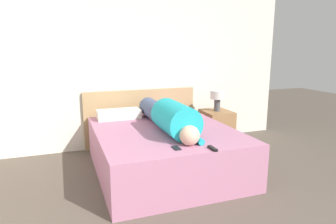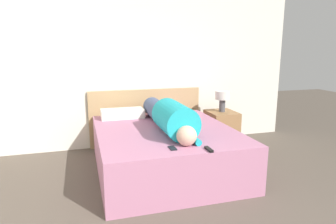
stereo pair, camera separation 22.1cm
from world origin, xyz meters
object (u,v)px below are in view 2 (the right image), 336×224
bed (165,150)px  tv_remote (209,149)px  nightstand (221,129)px  person_lying (169,117)px  cell_phone (172,148)px  pillow_near_headboard (122,113)px  table_lamp (222,97)px

bed → tv_remote: 0.97m
nightstand → tv_remote: 1.86m
bed → person_lying: size_ratio=1.17×
cell_phone → pillow_near_headboard: bearing=101.0°
pillow_near_headboard → cell_phone: size_ratio=4.74×
tv_remote → pillow_near_headboard: bearing=110.7°
tv_remote → cell_phone: tv_remote is taller
tv_remote → cell_phone: bearing=155.4°
nightstand → table_lamp: size_ratio=1.74×
table_lamp → tv_remote: size_ratio=2.19×
bed → pillow_near_headboard: pillow_near_headboard is taller
person_lying → bed: bearing=122.8°
pillow_near_headboard → tv_remote: pillow_near_headboard is taller
nightstand → pillow_near_headboard: bearing=177.0°
bed → cell_phone: bearing=-99.9°
person_lying → table_lamp: bearing=34.1°
table_lamp → pillow_near_headboard: bearing=177.0°
table_lamp → person_lying: person_lying is taller
person_lying → tv_remote: size_ratio=11.22×
tv_remote → cell_phone: (-0.33, 0.15, -0.01)m
table_lamp → tv_remote: table_lamp is taller
nightstand → person_lying: size_ratio=0.34×
bed → person_lying: person_lying is taller
bed → tv_remote: size_ratio=13.16×
table_lamp → bed: bearing=-149.1°
nightstand → tv_remote: (-0.93, -1.59, 0.28)m
nightstand → cell_phone: (-1.27, -1.44, 0.28)m
table_lamp → nightstand: bearing=90.0°
pillow_near_headboard → cell_phone: bearing=-79.0°
person_lying → cell_phone: (-0.17, -0.69, -0.16)m
bed → pillow_near_headboard: size_ratio=3.20×
table_lamp → cell_phone: 1.93m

